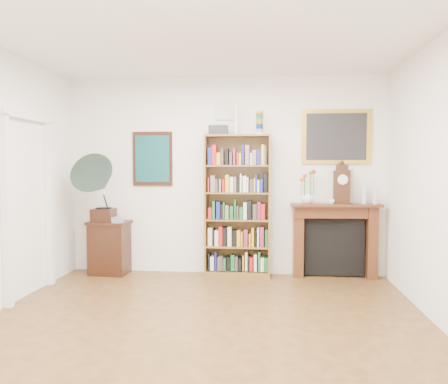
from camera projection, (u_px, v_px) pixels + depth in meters
name	position (u px, v px, depth m)	size (l,w,h in m)	color
room	(196.00, 183.00, 3.75)	(4.51, 5.01, 2.81)	#4D2F17
door_casing	(29.00, 190.00, 5.17)	(0.08, 1.02, 2.17)	white
teal_poster	(153.00, 159.00, 6.31)	(0.58, 0.04, 0.78)	black
small_picture	(225.00, 109.00, 6.16)	(0.26, 0.04, 0.30)	white
gilt_painting	(336.00, 137.00, 6.03)	(0.95, 0.04, 0.75)	gold
bookshelf	(238.00, 198.00, 6.05)	(0.91, 0.32, 2.27)	brown
side_cabinet	(110.00, 248.00, 6.24)	(0.56, 0.40, 0.76)	black
fireplace	(335.00, 234.00, 6.04)	(1.23, 0.34, 1.03)	#492311
gramophone	(99.00, 184.00, 6.05)	(0.60, 0.74, 0.96)	black
cd_stack	(118.00, 220.00, 6.04)	(0.12, 0.12, 0.08)	#ACACB8
mantel_clock	(342.00, 185.00, 5.96)	(0.25, 0.17, 0.53)	black
flower_vase	(307.00, 197.00, 5.97)	(0.17, 0.17, 0.17)	white
teacup	(332.00, 202.00, 5.91)	(0.08, 0.08, 0.06)	silver
bottle_left	(364.00, 195.00, 5.94)	(0.07, 0.07, 0.24)	silver
bottle_right	(375.00, 197.00, 5.91)	(0.06, 0.06, 0.20)	silver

